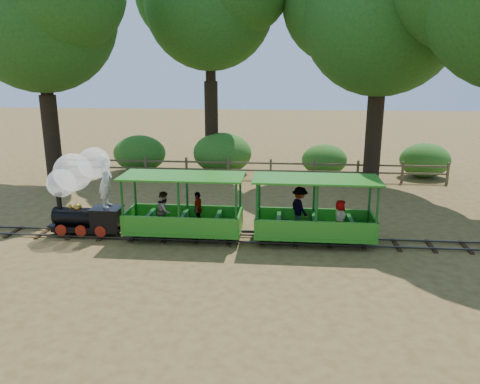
# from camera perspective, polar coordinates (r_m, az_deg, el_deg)

# --- Properties ---
(ground) EXTENTS (90.00, 90.00, 0.00)m
(ground) POSITION_cam_1_polar(r_m,az_deg,el_deg) (14.46, -1.25, -5.89)
(ground) COLOR olive
(ground) RESTS_ON ground
(track) EXTENTS (22.00, 1.00, 0.10)m
(track) POSITION_cam_1_polar(r_m,az_deg,el_deg) (14.43, -1.25, -5.64)
(track) COLOR #3F3D3A
(track) RESTS_ON ground
(locomotive) EXTENTS (2.48, 1.17, 2.85)m
(locomotive) POSITION_cam_1_polar(r_m,az_deg,el_deg) (15.27, -18.83, 0.78)
(locomotive) COLOR black
(locomotive) RESTS_ON ground
(carriage_front) EXTENTS (3.70, 1.51, 1.92)m
(carriage_front) POSITION_cam_1_polar(r_m,az_deg,el_deg) (14.41, -7.08, -2.77)
(carriage_front) COLOR #2C8B1E
(carriage_front) RESTS_ON track
(carriage_rear) EXTENTS (3.70, 1.51, 1.92)m
(carriage_rear) POSITION_cam_1_polar(r_m,az_deg,el_deg) (14.16, 8.90, -3.03)
(carriage_rear) COLOR #2C8B1E
(carriage_rear) RESTS_ON track
(oak_nw) EXTENTS (7.89, 6.95, 10.38)m
(oak_nw) POSITION_cam_1_polar(r_m,az_deg,el_deg) (22.09, -23.38, 20.06)
(oak_nw) COLOR #2D2116
(oak_nw) RESTS_ON ground
(oak_ne) EXTENTS (8.28, 7.28, 10.52)m
(oak_ne) POSITION_cam_1_polar(r_m,az_deg,el_deg) (21.48, 16.92, 20.81)
(oak_ne) COLOR #2D2116
(oak_ne) RESTS_ON ground
(fence) EXTENTS (18.10, 0.10, 1.00)m
(fence) POSITION_cam_1_polar(r_m,az_deg,el_deg) (21.95, 1.15, 3.00)
(fence) COLOR brown
(fence) RESTS_ON ground
(shrub_west) EXTENTS (2.65, 2.04, 1.83)m
(shrub_west) POSITION_cam_1_polar(r_m,az_deg,el_deg) (24.21, -12.14, 4.62)
(shrub_west) COLOR #2D6B1E
(shrub_west) RESTS_ON ground
(shrub_mid_w) EXTENTS (2.91, 2.24, 2.02)m
(shrub_mid_w) POSITION_cam_1_polar(r_m,az_deg,el_deg) (23.28, -2.17, 4.77)
(shrub_mid_w) COLOR #2D6B1E
(shrub_mid_w) RESTS_ON ground
(shrub_mid_e) EXTENTS (2.19, 1.69, 1.52)m
(shrub_mid_e) POSITION_cam_1_polar(r_m,az_deg,el_deg) (23.22, 10.24, 3.88)
(shrub_mid_e) COLOR #2D6B1E
(shrub_mid_e) RESTS_ON ground
(shrub_east) EXTENTS (2.38, 1.83, 1.65)m
(shrub_east) POSITION_cam_1_polar(r_m,az_deg,el_deg) (24.08, 21.62, 3.61)
(shrub_east) COLOR #2D6B1E
(shrub_east) RESTS_ON ground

